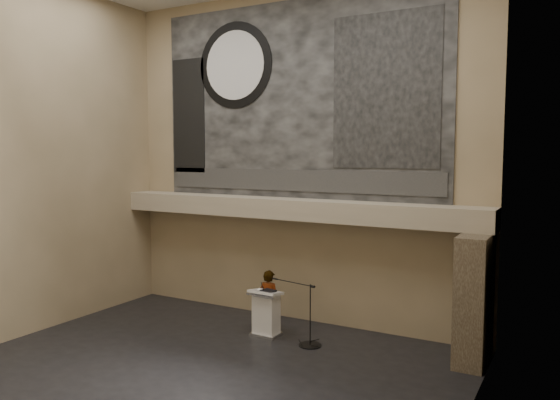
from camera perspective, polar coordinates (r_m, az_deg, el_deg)
The scene contains 20 objects.
floor at distance 11.59m, azimuth -8.15°, elevation -17.26°, with size 10.00×10.00×0.00m, color black.
wall_back at distance 14.09m, azimuth 1.60°, elevation 4.51°, with size 10.00×0.02×8.50m, color #847353.
wall_front at distance 7.94m, azimuth -26.43°, elevation 3.49°, with size 10.00×0.02×8.50m, color #847353.
wall_left at distance 14.33m, azimuth -24.49°, elevation 4.06°, with size 0.02×8.00×8.50m, color #847353.
wall_right at distance 8.62m, azimuth 18.94°, elevation 3.84°, with size 0.02×8.00×8.50m, color #847353.
soffit at distance 13.82m, azimuth 0.81°, elevation -0.90°, with size 10.00×0.80×0.50m, color tan.
sprinkler_left at distance 14.63m, azimuth -4.80°, elevation -1.69°, with size 0.04×0.04×0.06m, color #B2893D.
sprinkler_right at distance 13.01m, azimuth 8.08°, elevation -2.57°, with size 0.04×0.04×0.06m, color #B2893D.
banner at distance 14.13m, azimuth 1.56°, elevation 10.40°, with size 8.00×0.05×5.00m, color black.
banner_text_strip at distance 14.05m, azimuth 1.46°, elevation 2.06°, with size 7.76×0.02×0.55m, color #2B2B2B.
banner_clock_rim at distance 15.13m, azimuth -4.73°, elevation 13.85°, with size 2.30×2.30×0.02m, color black.
banner_clock_face at distance 15.12m, azimuth -4.77°, elevation 13.86°, with size 1.84×1.84×0.02m, color silver.
banner_building_print at distance 13.16m, azimuth 10.94°, elevation 11.14°, with size 2.60×0.02×3.60m, color black.
banner_brick_print at distance 15.94m, azimuth -9.52°, elevation 8.65°, with size 1.10×0.02×3.20m, color black.
stone_pier at distance 12.17m, azimuth 19.63°, elevation -9.70°, with size 0.60×1.40×2.70m, color #423628.
lectern at distance 13.26m, azimuth -1.46°, elevation -11.74°, with size 0.74×0.55×1.14m.
binder at distance 13.04m, azimuth -1.23°, elevation -9.47°, with size 0.33×0.26×0.04m, color black.
papers at distance 13.17m, azimuth -2.04°, elevation -9.38°, with size 0.19×0.26×0.01m, color white.
speaker_person at distance 13.52m, azimuth -1.15°, elevation -10.49°, with size 0.56×0.36×1.52m, color white.
mic_stand at distance 12.78m, azimuth 3.03°, elevation -14.06°, with size 1.36×0.52×1.42m.
Camera 1 is at (6.56, -8.47, 4.40)m, focal length 35.00 mm.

